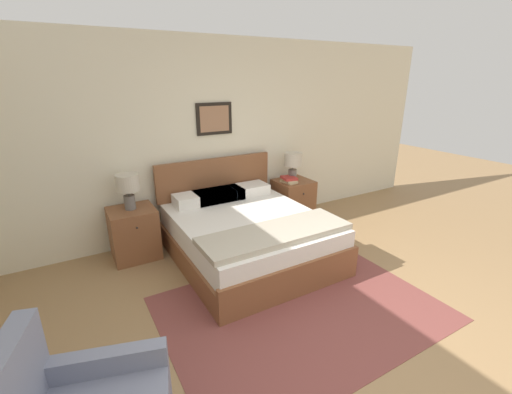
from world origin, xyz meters
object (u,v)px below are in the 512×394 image
object	(u,v)px
bed	(247,233)
nightstand_by_door	(293,200)
table_lamp_by_door	(293,162)
nightstand_near_window	(134,233)
table_lamp_near_window	(128,186)

from	to	relation	value
bed	nightstand_by_door	distance (m)	1.37
nightstand_by_door	bed	bearing A→B (deg)	-149.82
nightstand_by_door	table_lamp_by_door	xyz separation A→B (m)	(-0.01, 0.02, 0.60)
nightstand_near_window	table_lamp_near_window	size ratio (longest dim) A/B	1.46
table_lamp_near_window	bed	bearing A→B (deg)	-30.89
table_lamp_by_door	bed	bearing A→B (deg)	-148.91
nightstand_near_window	table_lamp_by_door	xyz separation A→B (m)	(2.35, 0.02, 0.60)
nightstand_near_window	nightstand_by_door	size ratio (longest dim) A/B	1.00
table_lamp_near_window	table_lamp_by_door	xyz separation A→B (m)	(2.35, 0.00, 0.00)
bed	table_lamp_near_window	distance (m)	1.50
bed	nightstand_by_door	bearing A→B (deg)	30.18
table_lamp_by_door	nightstand_near_window	bearing A→B (deg)	-179.58
nightstand_near_window	nightstand_by_door	bearing A→B (deg)	0.00
table_lamp_by_door	nightstand_by_door	bearing A→B (deg)	-52.07
nightstand_by_door	nightstand_near_window	bearing A→B (deg)	180.00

